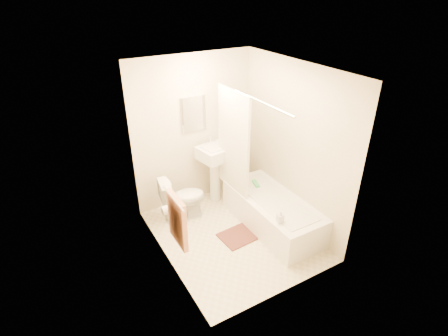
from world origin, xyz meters
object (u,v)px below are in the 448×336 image
toilet (183,198)px  bathtub (272,212)px  sink (216,171)px  soap_bottle (280,217)px  bath_mat (240,235)px

toilet → bathtub: toilet is taller
toilet → sink: 0.73m
sink → soap_bottle: (0.12, -1.53, 0.02)m
sink → soap_bottle: sink is taller
bath_mat → sink: bearing=80.7°
bathtub → bath_mat: bearing=177.8°
sink → soap_bottle: bearing=-95.3°
toilet → soap_bottle: 1.60m
sink → soap_bottle: 1.54m
bathtub → bath_mat: (-0.55, 0.02, -0.23)m
toilet → sink: size_ratio=0.64×
toilet → soap_bottle: toilet is taller
toilet → bathtub: bearing=-120.5°
toilet → sink: bearing=-67.2°
bathtub → soap_bottle: (-0.26, -0.49, 0.33)m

